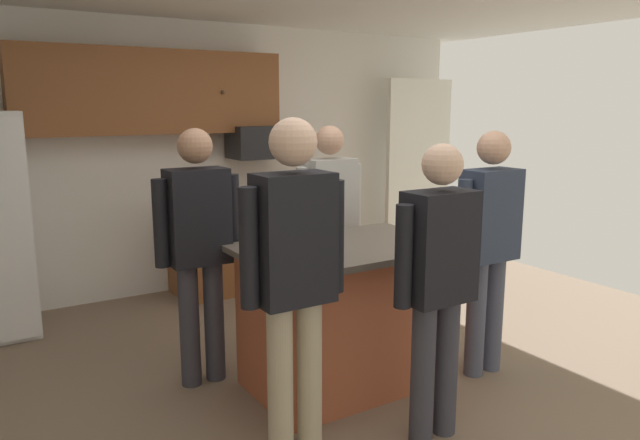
{
  "coord_description": "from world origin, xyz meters",
  "views": [
    {
      "loc": [
        -2.02,
        -2.87,
        1.81
      ],
      "look_at": [
        0.06,
        0.47,
        1.05
      ],
      "focal_mm": 33.47,
      "sensor_mm": 36.0,
      "label": 1
    }
  ],
  "objects": [
    {
      "name": "person_host_foreground",
      "position": [
        0.42,
        0.91,
        0.96
      ],
      "size": [
        0.57,
        0.22,
        1.66
      ],
      "rotation": [
        0.0,
        0.0,
        -2.02
      ],
      "color": "tan",
      "rests_on": "ground"
    },
    {
      "name": "back_wall",
      "position": [
        0.0,
        2.8,
        1.3
      ],
      "size": [
        6.4,
        0.1,
        2.6
      ],
      "primitive_type": "cube",
      "color": "white",
      "rests_on": "ground"
    },
    {
      "name": "cabinet_run_upper",
      "position": [
        -0.4,
        2.6,
        1.93
      ],
      "size": [
        2.4,
        0.38,
        0.75
      ],
      "color": "brown"
    },
    {
      "name": "person_elder_center",
      "position": [
        -0.72,
        0.68,
        0.96
      ],
      "size": [
        0.57,
        0.22,
        1.67
      ],
      "rotation": [
        0.0,
        0.0,
        -0.58
      ],
      "color": "#383842",
      "rests_on": "ground"
    },
    {
      "name": "kitchen_island",
      "position": [
        0.06,
        0.17,
        0.47
      ],
      "size": [
        1.34,
        0.89,
        0.94
      ],
      "color": "#AD5638",
      "rests_on": "ground"
    },
    {
      "name": "floor",
      "position": [
        0.0,
        0.0,
        0.0
      ],
      "size": [
        7.04,
        7.04,
        0.0
      ],
      "primitive_type": "plane",
      "color": "#7F6B56",
      "rests_on": "ground"
    },
    {
      "name": "tumbler_amber",
      "position": [
        -0.13,
        -0.01,
        1.0
      ],
      "size": [
        0.06,
        0.06,
        0.12
      ],
      "color": "black",
      "rests_on": "kitchen_island"
    },
    {
      "name": "person_guest_left",
      "position": [
        -0.64,
        -0.41,
        1.02
      ],
      "size": [
        0.57,
        0.23,
        1.75
      ],
      "rotation": [
        0.0,
        0.0,
        0.7
      ],
      "color": "tan",
      "rests_on": "ground"
    },
    {
      "name": "glass_dark_ale",
      "position": [
        -0.4,
        -0.07,
        1.0
      ],
      "size": [
        0.06,
        0.06,
        0.12
      ],
      "color": "black",
      "rests_on": "kitchen_island"
    },
    {
      "name": "glass_short_whisky",
      "position": [
        -0.2,
        0.36,
        1.0
      ],
      "size": [
        0.06,
        0.06,
        0.12
      ],
      "color": "black",
      "rests_on": "kitchen_island"
    },
    {
      "name": "cabinet_run_lower",
      "position": [
        0.6,
        2.48,
        0.45
      ],
      "size": [
        1.8,
        0.63,
        0.9
      ],
      "color": "brown",
      "rests_on": "ground"
    },
    {
      "name": "person_guest_by_door",
      "position": [
        0.11,
        -0.63,
        0.93
      ],
      "size": [
        0.57,
        0.22,
        1.62
      ],
      "rotation": [
        0.0,
        0.0,
        1.64
      ],
      "color": "#383842",
      "rests_on": "ground"
    },
    {
      "name": "microwave_over_range",
      "position": [
        0.6,
        2.5,
        1.45
      ],
      "size": [
        0.56,
        0.4,
        0.32
      ],
      "primitive_type": "cube",
      "color": "black"
    },
    {
      "name": "french_door_window_panel",
      "position": [
        2.6,
        2.4,
        1.1
      ],
      "size": [
        0.9,
        0.06,
        2.0
      ],
      "primitive_type": "cube",
      "color": "white",
      "rests_on": "ground"
    },
    {
      "name": "person_guest_right",
      "position": [
        0.96,
        -0.19,
        0.95
      ],
      "size": [
        0.57,
        0.22,
        1.65
      ],
      "rotation": [
        0.0,
        0.0,
        2.76
      ],
      "color": "#4C5166",
      "rests_on": "ground"
    }
  ]
}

